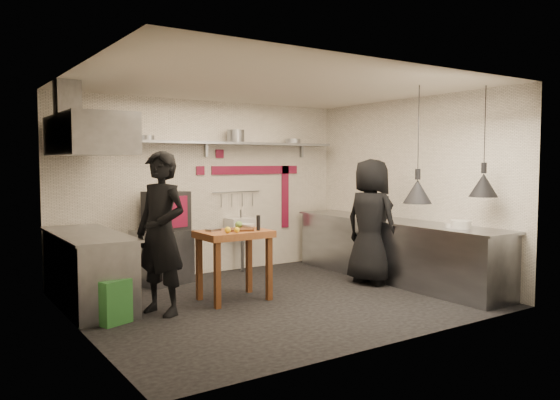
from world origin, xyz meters
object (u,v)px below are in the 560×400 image
prep_table (234,265)px  chef_right (371,221)px  green_bin (110,301)px  oven_stand (162,257)px  chef_left (161,233)px  combi_oven (166,211)px

prep_table → chef_right: (2.19, -0.26, 0.47)m
green_bin → prep_table: (1.66, 0.12, 0.21)m
oven_stand → chef_left: bearing=-126.0°
oven_stand → chef_left: chef_left is taller
green_bin → chef_right: chef_right is taller
green_bin → chef_left: chef_left is taller
oven_stand → chef_right: 3.18m
combi_oven → chef_left: bearing=-128.4°
combi_oven → chef_left: chef_left is taller
combi_oven → prep_table: combi_oven is taller
oven_stand → prep_table: prep_table is taller
combi_oven → oven_stand: bearing=129.5°
chef_left → prep_table: bearing=70.9°
oven_stand → prep_table: bearing=-89.0°
oven_stand → green_bin: oven_stand is taller
chef_right → combi_oven: bearing=47.9°
combi_oven → chef_right: chef_right is taller
oven_stand → combi_oven: 0.69m
green_bin → chef_right: bearing=-2.1°
oven_stand → chef_left: (-0.63, -1.58, 0.57)m
oven_stand → combi_oven: size_ratio=1.38×
combi_oven → chef_left: (-0.69, -1.54, -0.12)m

